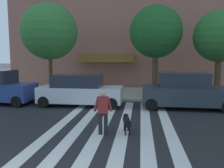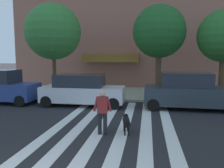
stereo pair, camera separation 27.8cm
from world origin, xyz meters
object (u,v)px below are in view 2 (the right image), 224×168
parked_car_behind_first (82,90)px  street_tree_nearest (53,32)px  parked_car_third_in_line (188,92)px  street_tree_further (224,36)px  dog_on_leash (126,121)px  pedestrian_dog_walker (102,110)px  street_tree_middle (159,32)px  parked_car_near_curb (0,87)px

parked_car_behind_first → street_tree_nearest: 5.44m
parked_car_behind_first → parked_car_third_in_line: (6.01, 0.00, 0.06)m
street_tree_further → dog_on_leash: size_ratio=5.03×
parked_car_behind_first → pedestrian_dog_walker: parked_car_behind_first is taller
parked_car_third_in_line → street_tree_middle: bearing=116.5°
parked_car_near_curb → parked_car_third_in_line: 11.29m
street_tree_nearest → street_tree_middle: 7.37m
dog_on_leash → street_tree_middle: bearing=79.0°
street_tree_nearest → street_tree_further: street_tree_nearest is taller
parked_car_behind_first → street_tree_nearest: street_tree_nearest is taller
parked_car_behind_first → street_tree_middle: 6.52m
street_tree_further → parked_car_behind_first: bearing=-163.5°
street_tree_middle → pedestrian_dog_walker: (-2.33, -7.86, -3.59)m
street_tree_nearest → street_tree_middle: (7.36, 0.26, -0.10)m
street_tree_nearest → street_tree_middle: bearing=2.0°
street_tree_further → pedestrian_dog_walker: size_ratio=3.44×
parked_car_near_curb → street_tree_nearest: (2.42, 2.76, 3.63)m
parked_car_third_in_line → dog_on_leash: bearing=-123.2°
parked_car_behind_first → pedestrian_dog_walker: size_ratio=2.94×
parked_car_near_curb → street_tree_nearest: street_tree_nearest is taller
pedestrian_dog_walker → parked_car_third_in_line: bearing=51.6°
parked_car_behind_first → parked_car_third_in_line: bearing=0.0°
parked_car_behind_first → street_tree_middle: (4.50, 3.02, 3.61)m
parked_car_near_curb → street_tree_further: street_tree_further is taller
pedestrian_dog_walker → dog_on_leash: 1.03m
street_tree_nearest → street_tree_further: bearing=-1.3°
street_tree_further → dog_on_leash: 9.63m
street_tree_further → pedestrian_dog_walker: (-6.28, -7.35, -3.21)m
pedestrian_dog_walker → street_tree_nearest: bearing=123.5°
street_tree_middle → parked_car_behind_first: bearing=-146.1°
street_tree_nearest → pedestrian_dog_walker: 9.83m
parked_car_third_in_line → street_tree_nearest: street_tree_nearest is taller
parked_car_third_in_line → street_tree_further: 4.72m
street_tree_nearest → parked_car_third_in_line: bearing=-17.3°
parked_car_near_curb → street_tree_further: (13.73, 2.50, 3.16)m
street_tree_middle → street_tree_further: street_tree_middle is taller
parked_car_third_in_line → dog_on_leash: (-2.98, -4.55, -0.52)m
pedestrian_dog_walker → parked_car_near_curb: bearing=147.0°
parked_car_near_curb → dog_on_leash: size_ratio=4.14×
dog_on_leash → parked_car_third_in_line: bearing=56.8°
parked_car_near_curb → street_tree_middle: 10.83m
parked_car_behind_first → street_tree_further: 9.39m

